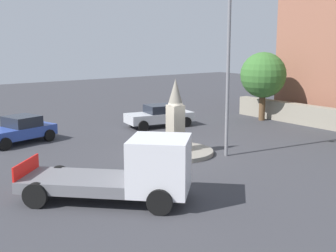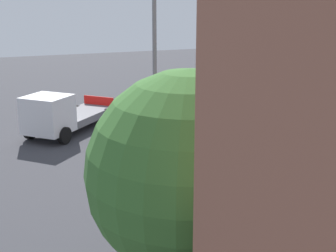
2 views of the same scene
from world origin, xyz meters
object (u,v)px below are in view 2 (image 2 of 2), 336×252
car_blue_approaching (249,104)px  truck_white_waiting (60,115)px  monument (178,121)px  streetlamp (155,48)px  tree_near_wall (189,173)px

car_blue_approaching → truck_white_waiting: bearing=-89.8°
monument → streetlamp: streetlamp is taller
car_blue_approaching → tree_near_wall: bearing=-35.3°
streetlamp → tree_near_wall: streetlamp is taller
truck_white_waiting → tree_near_wall: 15.79m
truck_white_waiting → tree_near_wall: (15.59, 0.21, 2.51)m
streetlamp → truck_white_waiting: 8.42m
streetlamp → truck_white_waiting: size_ratio=1.53×
tree_near_wall → truck_white_waiting: bearing=-179.2°
monument → tree_near_wall: (10.41, -4.17, 1.95)m
monument → truck_white_waiting: monument is taller
monument → tree_near_wall: size_ratio=0.61×
monument → car_blue_approaching: size_ratio=0.83×
car_blue_approaching → truck_white_waiting: 11.27m
car_blue_approaching → monument: bearing=-52.8°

